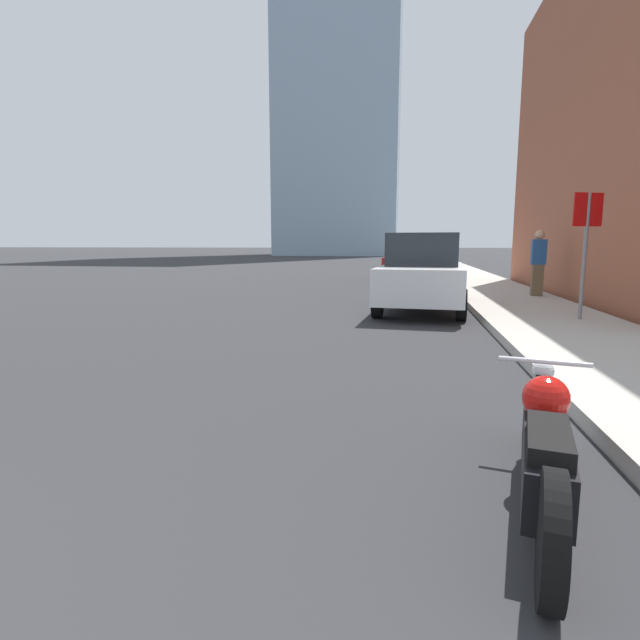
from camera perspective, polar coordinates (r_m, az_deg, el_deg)
name	(u,v)px	position (r m, az deg, el deg)	size (l,w,h in m)	color
sidewalk	(442,263)	(40.00, 13.78, 6.35)	(2.54, 240.00, 0.15)	#B2ADA3
distant_tower	(342,17)	(77.22, 2.48, 31.35)	(15.78, 15.78, 62.56)	#8CA5BC
motorcycle	(545,446)	(3.33, 24.31, -12.96)	(0.78, 2.32, 0.73)	black
parked_car_white	(423,273)	(11.78, 11.67, 5.27)	(2.16, 4.58, 1.78)	silver
parked_car_red	(408,260)	(22.52, 10.07, 6.73)	(2.19, 4.31, 1.65)	red
parked_car_yellow	(408,255)	(35.72, 10.01, 7.30)	(2.20, 4.63, 1.48)	gold
stop_sign	(586,234)	(10.42, 28.14, 8.66)	(0.57, 0.26, 2.31)	slate
pedestrian	(538,262)	(14.71, 23.67, 6.09)	(0.36, 0.25, 1.76)	brown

